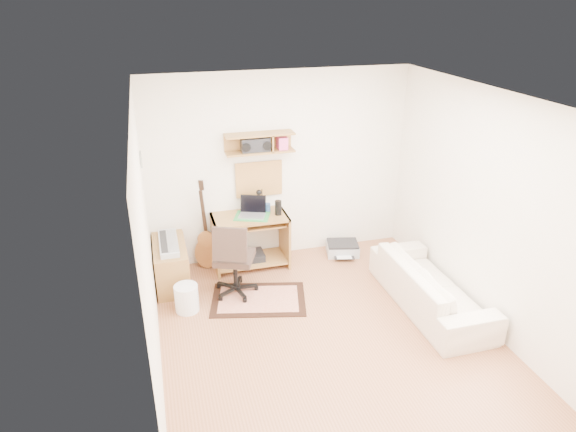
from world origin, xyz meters
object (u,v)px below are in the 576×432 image
object	(u,v)px
task_chair	(235,258)
desk	(251,241)
sofa	(432,279)
cabinet	(171,264)
printer	(342,248)

from	to	relation	value
task_chair	desk	bearing A→B (deg)	85.04
sofa	desk	bearing A→B (deg)	50.58
task_chair	cabinet	size ratio (longest dim) A/B	1.12
desk	sofa	bearing A→B (deg)	-39.42
task_chair	cabinet	bearing A→B (deg)	171.01
cabinet	printer	distance (m)	2.45
desk	sofa	distance (m)	2.42
desk	task_chair	world-z (taller)	task_chair
desk	cabinet	size ratio (longest dim) A/B	1.11
desk	task_chair	size ratio (longest dim) A/B	0.99
cabinet	desk	bearing A→B (deg)	9.14
desk	sofa	xyz separation A→B (m)	(1.87, -1.54, -0.01)
sofa	cabinet	bearing A→B (deg)	65.26
desk	cabinet	bearing A→B (deg)	-170.86
printer	sofa	bearing A→B (deg)	-57.70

